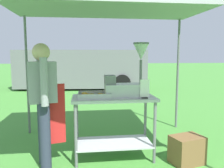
# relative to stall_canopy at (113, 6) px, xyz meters

# --- Properties ---
(ground_plane) EXTENTS (70.00, 70.00, 0.00)m
(ground_plane) POSITION_rel_stall_canopy_xyz_m (-0.27, 4.84, -2.13)
(ground_plane) COLOR #478E38
(stall_canopy) EXTENTS (3.10, 2.38, 2.21)m
(stall_canopy) POSITION_rel_stall_canopy_xyz_m (0.00, 0.00, 0.00)
(stall_canopy) COLOR slate
(stall_canopy) RESTS_ON ground
(donut_cart) EXTENTS (1.15, 0.58, 0.89)m
(donut_cart) POSITION_rel_stall_canopy_xyz_m (0.00, -0.10, -1.50)
(donut_cart) COLOR #B7B7BC
(donut_cart) RESTS_ON ground
(donut_tray) EXTENTS (0.43, 0.33, 0.07)m
(donut_tray) POSITION_rel_stall_canopy_xyz_m (-0.28, -0.12, -1.22)
(donut_tray) COLOR #B7B7BC
(donut_tray) RESTS_ON donut_cart
(donut_fryer) EXTENTS (0.61, 0.28, 0.75)m
(donut_fryer) POSITION_rel_stall_canopy_xyz_m (0.19, -0.12, -1.01)
(donut_fryer) COLOR #B7B7BC
(donut_fryer) RESTS_ON donut_cart
(menu_sign) EXTENTS (0.13, 0.05, 0.25)m
(menu_sign) POSITION_rel_stall_canopy_xyz_m (0.39, -0.27, -1.14)
(menu_sign) COLOR black
(menu_sign) RESTS_ON donut_cart
(vendor) EXTENTS (0.47, 0.53, 1.61)m
(vendor) POSITION_rel_stall_canopy_xyz_m (-0.93, -0.23, -1.23)
(vendor) COLOR #2D3347
(vendor) RESTS_ON ground
(supply_crate) EXTENTS (0.48, 0.40, 0.38)m
(supply_crate) POSITION_rel_stall_canopy_xyz_m (0.96, -0.39, -1.95)
(supply_crate) COLOR brown
(supply_crate) RESTS_ON ground
(van_grey) EXTENTS (5.69, 2.42, 1.69)m
(van_grey) POSITION_rel_stall_canopy_xyz_m (-0.50, 7.12, -1.25)
(van_grey) COLOR slate
(van_grey) RESTS_ON ground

